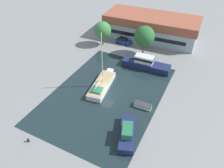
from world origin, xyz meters
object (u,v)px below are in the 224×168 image
(quay_tree_near_building, at_px, (144,36))
(sailboat_moored, at_px, (102,85))
(warehouse_building, at_px, (151,27))
(cabin_boat, at_px, (127,133))
(parked_car, at_px, (123,41))
(small_dinghy, at_px, (143,106))
(motor_cruiser, at_px, (146,64))
(quay_tree_by_water, at_px, (103,30))

(quay_tree_near_building, bearing_deg, sailboat_moored, -99.41)
(warehouse_building, relative_size, cabin_boat, 3.42)
(quay_tree_near_building, relative_size, cabin_boat, 0.97)
(quay_tree_near_building, distance_m, cabin_boat, 27.50)
(parked_car, xyz_separation_m, small_dinghy, (13.89, -21.65, -0.46))
(sailboat_moored, height_order, motor_cruiser, sailboat_moored)
(parked_car, relative_size, motor_cruiser, 0.38)
(warehouse_building, relative_size, quay_tree_by_water, 4.10)
(cabin_boat, bearing_deg, motor_cruiser, 82.54)
(warehouse_building, bearing_deg, quay_tree_by_water, -138.00)
(quay_tree_near_building, relative_size, sailboat_moored, 0.63)
(quay_tree_by_water, xyz_separation_m, parked_car, (4.89, 2.94, -3.32))
(warehouse_building, height_order, quay_tree_near_building, quay_tree_near_building)
(small_dinghy, bearing_deg, quay_tree_by_water, -137.18)
(parked_car, distance_m, small_dinghy, 25.73)
(sailboat_moored, xyz_separation_m, motor_cruiser, (5.52, 11.09, 0.42))
(warehouse_building, xyz_separation_m, sailboat_moored, (-1.21, -27.15, -2.60))
(parked_car, height_order, motor_cruiser, motor_cruiser)
(motor_cruiser, bearing_deg, quay_tree_near_building, 23.36)
(parked_car, bearing_deg, quay_tree_near_building, 68.78)
(parked_car, height_order, sailboat_moored, sailboat_moored)
(warehouse_building, bearing_deg, quay_tree_near_building, -84.35)
(warehouse_building, bearing_deg, sailboat_moored, -95.59)
(quay_tree_near_building, bearing_deg, warehouse_building, 98.69)
(quay_tree_by_water, xyz_separation_m, cabin_boat, (18.91, -26.34, -3.27))
(quay_tree_by_water, bearing_deg, motor_cruiser, -21.72)
(sailboat_moored, distance_m, motor_cruiser, 12.40)
(sailboat_moored, xyz_separation_m, cabin_boat, (9.87, -9.45, 0.22))
(quay_tree_by_water, bearing_deg, sailboat_moored, -61.86)
(cabin_boat, bearing_deg, sailboat_moored, 116.84)
(quay_tree_by_water, relative_size, cabin_boat, 0.83)
(quay_tree_by_water, relative_size, parked_car, 1.50)
(sailboat_moored, bearing_deg, parked_car, 93.77)
(warehouse_building, height_order, parked_car, warehouse_building)
(warehouse_building, height_order, quay_tree_by_water, quay_tree_by_water)
(warehouse_building, xyz_separation_m, quay_tree_by_water, (-10.24, -10.26, 0.89))
(motor_cruiser, bearing_deg, sailboat_moored, 151.32)
(quay_tree_by_water, bearing_deg, quay_tree_near_building, -0.41)
(motor_cruiser, relative_size, small_dinghy, 3.37)
(motor_cruiser, distance_m, small_dinghy, 13.60)
(quay_tree_near_building, relative_size, small_dinghy, 2.24)
(warehouse_building, distance_m, small_dinghy, 30.34)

